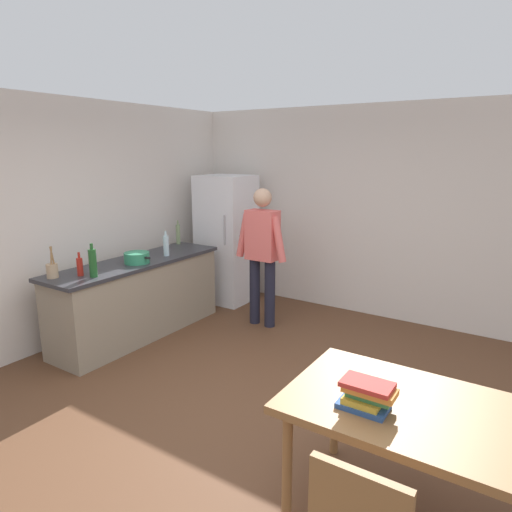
{
  "coord_description": "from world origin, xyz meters",
  "views": [
    {
      "loc": [
        1.88,
        -2.65,
        2.13
      ],
      "look_at": [
        -0.71,
        1.34,
        1.01
      ],
      "focal_mm": 31.56,
      "sensor_mm": 36.0,
      "label": 1
    }
  ],
  "objects_px": {
    "person": "(262,248)",
    "bottle_water_clear": "(166,245)",
    "dining_table": "(413,418)",
    "book_stack": "(367,395)",
    "bottle_sauce_red": "(80,266)",
    "bottle_vinegar_tall": "(178,234)",
    "cooking_pot": "(137,258)",
    "bottle_wine_green": "(93,263)",
    "utensil_jar": "(52,270)",
    "refrigerator": "(227,239)"
  },
  "relations": [
    {
      "from": "person",
      "to": "bottle_water_clear",
      "type": "bearing_deg",
      "value": -144.0
    },
    {
      "from": "person",
      "to": "bottle_water_clear",
      "type": "xyz_separation_m",
      "value": [
        -0.93,
        -0.68,
        0.05
      ]
    },
    {
      "from": "dining_table",
      "to": "book_stack",
      "type": "height_order",
      "value": "book_stack"
    },
    {
      "from": "bottle_water_clear",
      "to": "bottle_sauce_red",
      "type": "relative_size",
      "value": 1.25
    },
    {
      "from": "bottle_water_clear",
      "to": "dining_table",
      "type": "bearing_deg",
      "value": -24.14
    },
    {
      "from": "bottle_vinegar_tall",
      "to": "bottle_sauce_red",
      "type": "distance_m",
      "value": 1.75
    },
    {
      "from": "cooking_pot",
      "to": "book_stack",
      "type": "height_order",
      "value": "cooking_pot"
    },
    {
      "from": "person",
      "to": "bottle_wine_green",
      "type": "xyz_separation_m",
      "value": [
        -0.88,
        -1.75,
        0.07
      ]
    },
    {
      "from": "utensil_jar",
      "to": "bottle_wine_green",
      "type": "xyz_separation_m",
      "value": [
        0.31,
        0.24,
        0.07
      ]
    },
    {
      "from": "refrigerator",
      "to": "book_stack",
      "type": "distance_m",
      "value": 4.21
    },
    {
      "from": "bottle_wine_green",
      "to": "person",
      "type": "bearing_deg",
      "value": 63.25
    },
    {
      "from": "refrigerator",
      "to": "utensil_jar",
      "type": "height_order",
      "value": "refrigerator"
    },
    {
      "from": "bottle_wine_green",
      "to": "bottle_sauce_red",
      "type": "distance_m",
      "value": 0.16
    },
    {
      "from": "bottle_sauce_red",
      "to": "book_stack",
      "type": "xyz_separation_m",
      "value": [
        3.17,
        -0.52,
        -0.16
      ]
    },
    {
      "from": "utensil_jar",
      "to": "bottle_wine_green",
      "type": "bearing_deg",
      "value": 37.87
    },
    {
      "from": "utensil_jar",
      "to": "cooking_pot",
      "type": "bearing_deg",
      "value": 74.85
    },
    {
      "from": "cooking_pot",
      "to": "bottle_vinegar_tall",
      "type": "xyz_separation_m",
      "value": [
        -0.34,
        1.05,
        0.08
      ]
    },
    {
      "from": "bottle_wine_green",
      "to": "bottle_sauce_red",
      "type": "height_order",
      "value": "bottle_wine_green"
    },
    {
      "from": "refrigerator",
      "to": "bottle_vinegar_tall",
      "type": "bearing_deg",
      "value": -119.13
    },
    {
      "from": "person",
      "to": "cooking_pot",
      "type": "relative_size",
      "value": 4.25
    },
    {
      "from": "person",
      "to": "bottle_sauce_red",
      "type": "relative_size",
      "value": 7.08
    },
    {
      "from": "cooking_pot",
      "to": "bottle_water_clear",
      "type": "distance_m",
      "value": 0.45
    },
    {
      "from": "refrigerator",
      "to": "cooking_pot",
      "type": "relative_size",
      "value": 4.5
    },
    {
      "from": "dining_table",
      "to": "utensil_jar",
      "type": "xyz_separation_m",
      "value": [
        -3.55,
        0.15,
        0.31
      ]
    },
    {
      "from": "utensil_jar",
      "to": "bottle_vinegar_tall",
      "type": "bearing_deg",
      "value": 93.0
    },
    {
      "from": "dining_table",
      "to": "cooking_pot",
      "type": "relative_size",
      "value": 3.5
    },
    {
      "from": "dining_table",
      "to": "bottle_sauce_red",
      "type": "relative_size",
      "value": 5.83
    },
    {
      "from": "bottle_water_clear",
      "to": "bottle_sauce_red",
      "type": "distance_m",
      "value": 1.13
    },
    {
      "from": "dining_table",
      "to": "bottle_vinegar_tall",
      "type": "relative_size",
      "value": 4.37
    },
    {
      "from": "bottle_water_clear",
      "to": "bottle_sauce_red",
      "type": "xyz_separation_m",
      "value": [
        -0.1,
        -1.12,
        -0.03
      ]
    },
    {
      "from": "person",
      "to": "bottle_water_clear",
      "type": "distance_m",
      "value": 1.15
    },
    {
      "from": "cooking_pot",
      "to": "person",
      "type": "bearing_deg",
      "value": 49.38
    },
    {
      "from": "cooking_pot",
      "to": "bottle_sauce_red",
      "type": "relative_size",
      "value": 1.67
    },
    {
      "from": "cooking_pot",
      "to": "book_stack",
      "type": "bearing_deg",
      "value": -21.12
    },
    {
      "from": "refrigerator",
      "to": "cooking_pot",
      "type": "height_order",
      "value": "refrigerator"
    },
    {
      "from": "refrigerator",
      "to": "bottle_sauce_red",
      "type": "relative_size",
      "value": 7.5
    },
    {
      "from": "refrigerator",
      "to": "bottle_water_clear",
      "type": "height_order",
      "value": "refrigerator"
    },
    {
      "from": "cooking_pot",
      "to": "book_stack",
      "type": "relative_size",
      "value": 1.31
    },
    {
      "from": "utensil_jar",
      "to": "bottle_sauce_red",
      "type": "distance_m",
      "value": 0.26
    },
    {
      "from": "refrigerator",
      "to": "cooking_pot",
      "type": "bearing_deg",
      "value": -90.27
    },
    {
      "from": "bottle_wine_green",
      "to": "book_stack",
      "type": "bearing_deg",
      "value": -10.5
    },
    {
      "from": "dining_table",
      "to": "cooking_pot",
      "type": "xyz_separation_m",
      "value": [
        -3.31,
        1.03,
        0.29
      ]
    },
    {
      "from": "utensil_jar",
      "to": "bottle_water_clear",
      "type": "relative_size",
      "value": 1.07
    },
    {
      "from": "refrigerator",
      "to": "bottle_wine_green",
      "type": "relative_size",
      "value": 5.29
    },
    {
      "from": "cooking_pot",
      "to": "bottle_wine_green",
      "type": "height_order",
      "value": "bottle_wine_green"
    },
    {
      "from": "refrigerator",
      "to": "bottle_vinegar_tall",
      "type": "distance_m",
      "value": 0.73
    },
    {
      "from": "person",
      "to": "book_stack",
      "type": "distance_m",
      "value": 3.15
    },
    {
      "from": "bottle_sauce_red",
      "to": "person",
      "type": "bearing_deg",
      "value": 60.09
    },
    {
      "from": "dining_table",
      "to": "utensil_jar",
      "type": "distance_m",
      "value": 3.56
    },
    {
      "from": "bottle_sauce_red",
      "to": "bottle_vinegar_tall",
      "type": "bearing_deg",
      "value": 98.68
    }
  ]
}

